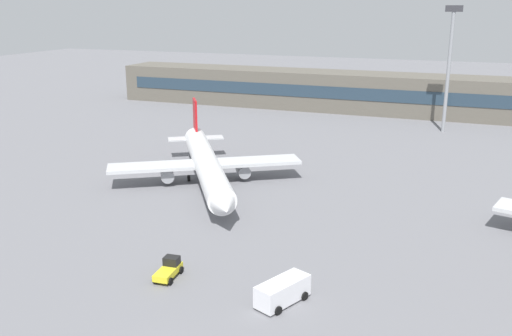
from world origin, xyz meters
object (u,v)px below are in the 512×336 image
object	(u,v)px
service_van_white	(283,291)
floodlight_tower_west	(449,60)
baggage_tug_yellow	(169,269)
airplane_mid	(206,164)

from	to	relation	value
service_van_white	floodlight_tower_west	distance (m)	77.61
baggage_tug_yellow	floodlight_tower_west	size ratio (longest dim) A/B	0.15
baggage_tug_yellow	service_van_white	world-z (taller)	service_van_white
service_van_white	floodlight_tower_west	world-z (taller)	floodlight_tower_west
service_van_white	baggage_tug_yellow	bearing A→B (deg)	176.39
airplane_mid	service_van_white	size ratio (longest dim) A/B	6.23
baggage_tug_yellow	airplane_mid	bearing A→B (deg)	108.80
airplane_mid	baggage_tug_yellow	xyz separation A→B (m)	(9.15, -26.87, -2.17)
airplane_mid	floodlight_tower_west	xyz separation A→B (m)	(28.95, 48.46, 11.23)
baggage_tug_yellow	service_van_white	distance (m)	11.53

